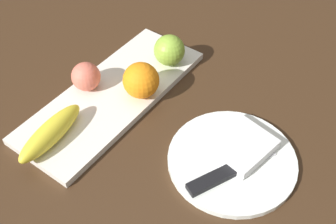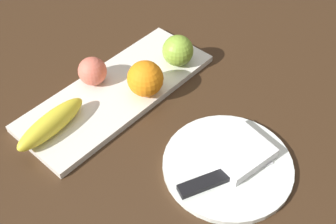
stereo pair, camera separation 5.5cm
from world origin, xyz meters
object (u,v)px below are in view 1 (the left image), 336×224
object	(u,v)px
apple	(169,50)
peach	(86,76)
dinner_plate	(232,160)
banana	(51,133)
knife	(219,177)
orange_near_apple	(141,80)
fruit_tray	(113,95)
folded_napkin	(241,145)

from	to	relation	value
apple	peach	xyz separation A→B (m)	(-0.17, 0.09, -0.00)
dinner_plate	banana	bearing A→B (deg)	118.91
dinner_plate	knife	distance (m)	0.05
banana	orange_near_apple	size ratio (longest dim) A/B	2.13
orange_near_apple	knife	world-z (taller)	orange_near_apple
banana	knife	bearing A→B (deg)	-74.85
banana	orange_near_apple	world-z (taller)	orange_near_apple
knife	dinner_plate	bearing A→B (deg)	27.41
fruit_tray	knife	bearing A→B (deg)	-100.01
orange_near_apple	knife	bearing A→B (deg)	-109.59
fruit_tray	peach	bearing A→B (deg)	108.78
peach	knife	size ratio (longest dim) A/B	0.35
apple	knife	size ratio (longest dim) A/B	0.40
apple	orange_near_apple	xyz separation A→B (m)	(-0.12, -0.01, 0.00)
apple	orange_near_apple	distance (m)	0.12
banana	knife	xyz separation A→B (m)	(0.11, -0.29, -0.02)
orange_near_apple	peach	size ratio (longest dim) A/B	1.24
fruit_tray	peach	xyz separation A→B (m)	(-0.02, 0.05, 0.04)
banana	knife	world-z (taller)	banana
apple	peach	world-z (taller)	apple
dinner_plate	folded_napkin	xyz separation A→B (m)	(0.03, 0.00, 0.02)
dinner_plate	folded_napkin	distance (m)	0.03
fruit_tray	banana	world-z (taller)	banana
banana	dinner_plate	distance (m)	0.33
folded_napkin	knife	distance (m)	0.08
fruit_tray	dinner_plate	size ratio (longest dim) A/B	1.85
banana	orange_near_apple	xyz separation A→B (m)	(0.19, -0.06, 0.02)
folded_napkin	banana	bearing A→B (deg)	123.13
fruit_tray	knife	xyz separation A→B (m)	(-0.05, -0.29, 0.01)
banana	folded_napkin	bearing A→B (deg)	-62.24
orange_near_apple	knife	xyz separation A→B (m)	(-0.08, -0.24, -0.04)
peach	knife	bearing A→B (deg)	-95.55
fruit_tray	peach	world-z (taller)	peach
apple	dinner_plate	size ratio (longest dim) A/B	0.29
apple	peach	bearing A→B (deg)	151.27
fruit_tray	orange_near_apple	distance (m)	0.08
fruit_tray	folded_napkin	distance (m)	0.29
apple	banana	xyz separation A→B (m)	(-0.31, 0.04, -0.01)
apple	fruit_tray	bearing A→B (deg)	165.37
apple	knife	xyz separation A→B (m)	(-0.20, -0.25, -0.03)
fruit_tray	orange_near_apple	world-z (taller)	orange_near_apple
dinner_plate	folded_napkin	bearing A→B (deg)	0.00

